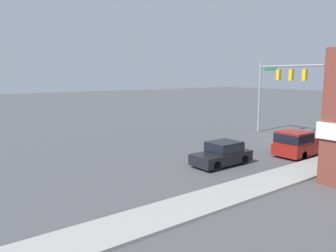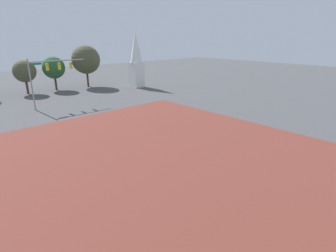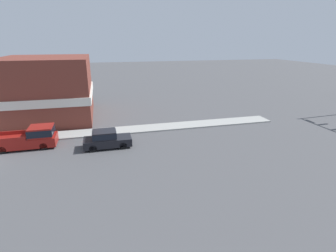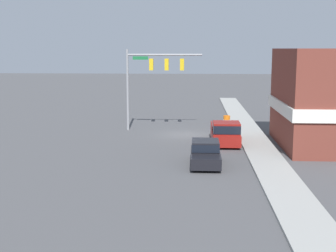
# 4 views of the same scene
# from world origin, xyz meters

# --- Properties ---
(ground_plane) EXTENTS (200.00, 200.00, 0.00)m
(ground_plane) POSITION_xyz_m (0.00, 0.00, 0.00)
(ground_plane) COLOR #4C4C4F
(sidewalk_curb) EXTENTS (2.40, 60.00, 0.14)m
(sidewalk_curb) POSITION_xyz_m (-5.70, 0.00, 0.07)
(sidewalk_curb) COLOR #9E9E99
(sidewalk_curb) RESTS_ON ground
(near_signal_assembly) EXTENTS (6.87, 0.49, 7.40)m
(near_signal_assembly) POSITION_xyz_m (3.07, -2.11, 5.43)
(near_signal_assembly) COLOR gray
(near_signal_assembly) RESTS_ON ground
(car_lead) EXTENTS (1.88, 4.25, 1.59)m
(car_lead) POSITION_xyz_m (-1.54, 10.70, 0.82)
(car_lead) COLOR black
(car_lead) RESTS_ON ground
(pickup_truck_parked) EXTENTS (2.12, 5.33, 1.92)m
(pickup_truck_parked) POSITION_xyz_m (-3.24, 4.09, 0.94)
(pickup_truck_parked) COLOR black
(pickup_truck_parked) RESTS_ON ground
(construction_barrel) EXTENTS (0.66, 0.66, 1.08)m
(construction_barrel) POSITION_xyz_m (-3.90, -4.44, 0.55)
(construction_barrel) COLOR orange
(construction_barrel) RESTS_ON ground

